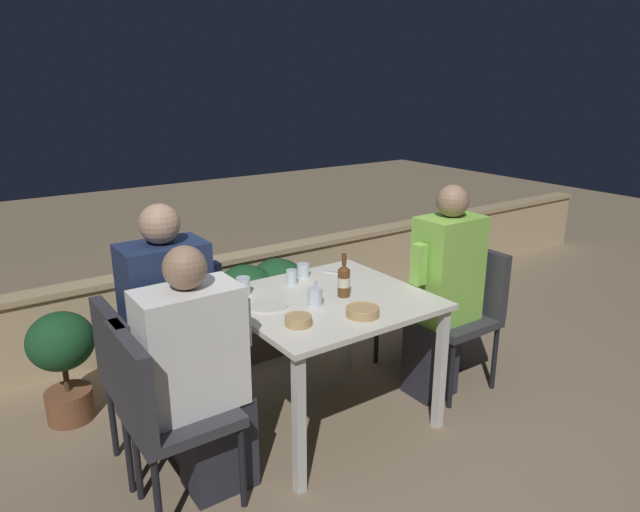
% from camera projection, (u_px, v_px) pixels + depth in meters
% --- Properties ---
extents(ground_plane, '(16.00, 16.00, 0.00)m').
position_uv_depth(ground_plane, '(327.00, 417.00, 3.34)').
color(ground_plane, '#847056').
extents(parapet_wall, '(9.00, 0.18, 0.60)m').
position_uv_depth(parapet_wall, '(218.00, 295.00, 4.38)').
color(parapet_wall, tan).
rests_on(parapet_wall, ground_plane).
extents(dining_table, '(1.03, 0.95, 0.75)m').
position_uv_depth(dining_table, '(327.00, 313.00, 3.14)').
color(dining_table, silver).
rests_on(dining_table, ground_plane).
extents(planter_hedge, '(0.94, 0.47, 0.66)m').
position_uv_depth(planter_hedge, '(247.00, 306.00, 4.02)').
color(planter_hedge, brown).
rests_on(planter_hedge, ground_plane).
extents(chair_left_near, '(0.46, 0.46, 0.89)m').
position_uv_depth(chair_left_near, '(158.00, 403.00, 2.48)').
color(chair_left_near, '#333338').
rests_on(chair_left_near, ground_plane).
extents(person_white_polo, '(0.51, 0.26, 1.23)m').
position_uv_depth(person_white_polo, '(200.00, 376.00, 2.57)').
color(person_white_polo, '#282833').
rests_on(person_white_polo, ground_plane).
extents(chair_left_far, '(0.46, 0.46, 0.89)m').
position_uv_depth(chair_left_far, '(138.00, 372.00, 2.75)').
color(chair_left_far, '#333338').
rests_on(chair_left_far, ground_plane).
extents(person_navy_jumper, '(0.48, 0.26, 1.35)m').
position_uv_depth(person_navy_jumper, '(175.00, 336.00, 2.81)').
color(person_navy_jumper, '#282833').
rests_on(person_navy_jumper, ground_plane).
extents(chair_right_near, '(0.46, 0.46, 0.89)m').
position_uv_depth(chair_right_near, '(464.00, 303.00, 3.60)').
color(chair_right_near, '#333338').
rests_on(chair_right_near, ground_plane).
extents(person_green_blouse, '(0.48, 0.26, 1.32)m').
position_uv_depth(person_green_blouse, '(443.00, 291.00, 3.45)').
color(person_green_blouse, '#282833').
rests_on(person_green_blouse, ground_plane).
extents(chair_right_far, '(0.46, 0.46, 0.89)m').
position_uv_depth(chair_right_far, '(431.00, 289.00, 3.83)').
color(chair_right_far, '#333338').
rests_on(chair_right_far, ground_plane).
extents(beer_bottle, '(0.07, 0.07, 0.25)m').
position_uv_depth(beer_bottle, '(344.00, 280.00, 3.11)').
color(beer_bottle, brown).
rests_on(beer_bottle, dining_table).
extents(plate_0, '(0.21, 0.21, 0.01)m').
position_uv_depth(plate_0, '(268.00, 305.00, 3.00)').
color(plate_0, silver).
rests_on(plate_0, dining_table).
extents(bowl_0, '(0.17, 0.17, 0.05)m').
position_uv_depth(bowl_0, '(362.00, 311.00, 2.87)').
color(bowl_0, tan).
rests_on(bowl_0, dining_table).
extents(bowl_1, '(0.13, 0.13, 0.05)m').
position_uv_depth(bowl_1, '(298.00, 320.00, 2.76)').
color(bowl_1, tan).
rests_on(bowl_1, dining_table).
extents(glass_cup_0, '(0.08, 0.08, 0.10)m').
position_uv_depth(glass_cup_0, '(315.00, 297.00, 2.99)').
color(glass_cup_0, silver).
rests_on(glass_cup_0, dining_table).
extents(glass_cup_1, '(0.08, 0.08, 0.08)m').
position_uv_depth(glass_cup_1, '(303.00, 270.00, 3.43)').
color(glass_cup_1, silver).
rests_on(glass_cup_1, dining_table).
extents(glass_cup_2, '(0.08, 0.08, 0.10)m').
position_uv_depth(glass_cup_2, '(243.00, 286.00, 3.15)').
color(glass_cup_2, silver).
rests_on(glass_cup_2, dining_table).
extents(glass_cup_3, '(0.06, 0.06, 0.09)m').
position_uv_depth(glass_cup_3, '(292.00, 277.00, 3.31)').
color(glass_cup_3, silver).
rests_on(glass_cup_3, dining_table).
extents(fork_0, '(0.13, 0.14, 0.01)m').
position_uv_depth(fork_0, '(315.00, 287.00, 3.27)').
color(fork_0, silver).
rests_on(fork_0, dining_table).
extents(fork_1, '(0.10, 0.16, 0.01)m').
position_uv_depth(fork_1, '(337.00, 273.00, 3.50)').
color(fork_1, silver).
rests_on(fork_1, dining_table).
extents(potted_plant, '(0.37, 0.37, 0.66)m').
position_uv_depth(potted_plant, '(63.00, 356.00, 3.21)').
color(potted_plant, brown).
rests_on(potted_plant, ground_plane).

